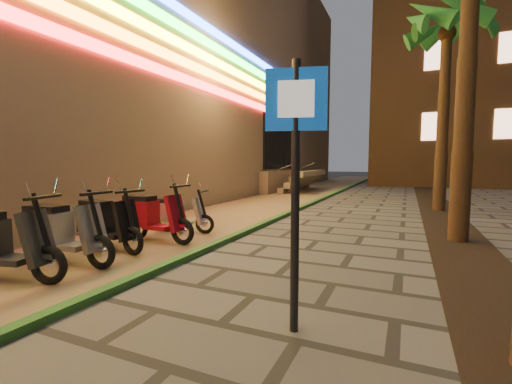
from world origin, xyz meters
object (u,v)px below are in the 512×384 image
at_px(scooter_8, 105,222).
at_px(scooter_9, 150,216).
at_px(pedestrian_sign, 296,159).
at_px(scooter_7, 59,231).
at_px(scooter_10, 177,214).

distance_m(scooter_8, scooter_9, 0.96).
height_order(pedestrian_sign, scooter_7, pedestrian_sign).
bearing_deg(pedestrian_sign, scooter_8, 144.60).
bearing_deg(scooter_10, scooter_7, -103.72).
distance_m(pedestrian_sign, scooter_9, 4.88).
bearing_deg(scooter_7, pedestrian_sign, -12.07).
height_order(pedestrian_sign, scooter_9, pedestrian_sign).
bearing_deg(pedestrian_sign, scooter_7, 156.88).
xyz_separation_m(pedestrian_sign, scooter_9, (-4.01, 2.51, -1.17)).
distance_m(pedestrian_sign, scooter_10, 5.47).
height_order(pedestrian_sign, scooter_10, pedestrian_sign).
relative_size(scooter_7, scooter_9, 1.01).
bearing_deg(scooter_10, scooter_9, -98.47).
relative_size(pedestrian_sign, scooter_7, 1.47).
height_order(scooter_7, scooter_8, scooter_7).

